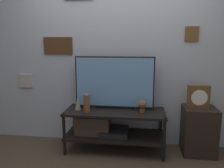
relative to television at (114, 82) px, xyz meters
The scene contains 9 objects.
ground_plane 1.00m from the television, 87.22° to the right, with size 12.00×12.00×0.00m, color #4C3D2D.
wall_back 0.48m from the television, 84.30° to the left, with size 6.40×0.08×2.70m.
media_console 0.58m from the television, 130.37° to the right, with size 1.31×0.50×0.55m.
television is the anchor object (origin of this frame).
vase_tall_ceramic 0.46m from the television, 149.76° to the right, with size 0.08×0.08×0.23m.
vase_slim_bronze 0.56m from the television, 165.42° to the right, with size 0.08×0.08×0.18m.
decorative_bust 0.48m from the television, 17.60° to the right, with size 0.11×0.11×0.16m.
side_table 1.27m from the television, ahead, with size 0.41×0.38×0.62m.
mantel_clock 1.09m from the television, ahead, with size 0.26×0.11×0.29m.
Camera 1 is at (0.32, -2.46, 1.43)m, focal length 35.00 mm.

